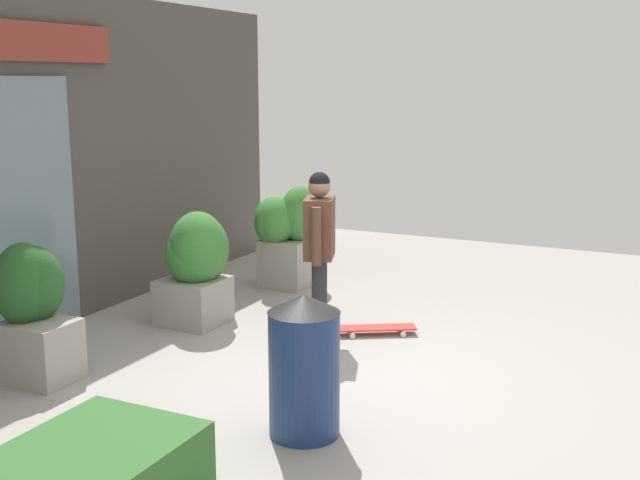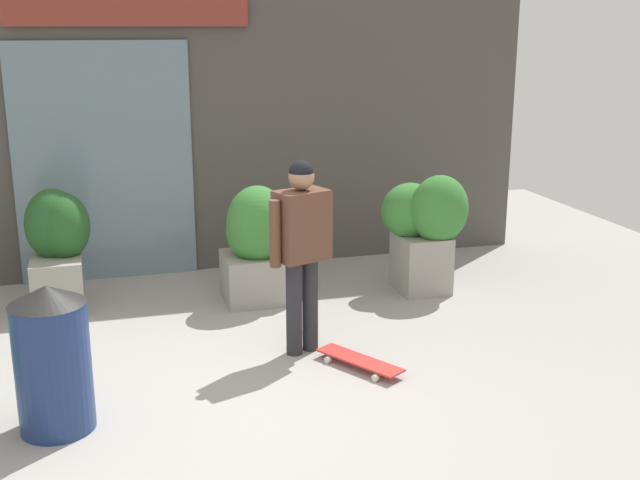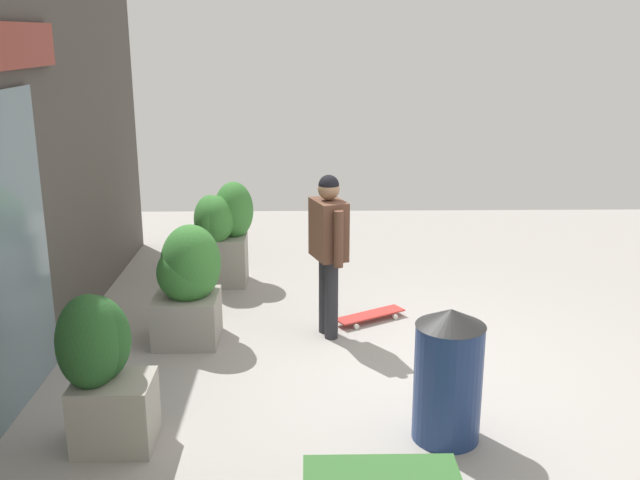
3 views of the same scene
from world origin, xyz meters
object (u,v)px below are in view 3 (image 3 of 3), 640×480
Objects in this scene: skateboard at (370,315)px; planter_box_mid at (99,362)px; skateboarder at (329,240)px; planter_box_right at (222,227)px; planter_box_left at (189,278)px; trash_bin at (448,374)px.

skateboard is 0.66× the size of planter_box_mid.
skateboard is (0.35, -0.44, -0.91)m from skateboarder.
skateboarder is 1.33× the size of planter_box_right.
trash_bin is (-1.81, -2.12, -0.12)m from planter_box_left.
planter_box_right is 3.99m from trash_bin.
planter_box_right is at bearing -7.90° from planter_box_mid.
planter_box_right is at bearing -4.54° from planter_box_left.
skateboarder is at bearing 22.87° from trash_bin.
skateboarder reaches higher than planter_box_left.
planter_box_right is (1.63, -0.13, 0.06)m from planter_box_left.
skateboarder is 2.11× the size of skateboard.
skateboard is 0.63× the size of planter_box_right.
planter_box_left reaches higher than trash_bin.
planter_box_right is at bearing 30.04° from trash_bin.
planter_box_left is at bearing 163.11° from skateboard.
planter_box_mid is 1.14× the size of trash_bin.
skateboarder reaches higher than trash_bin.
skateboard is at bearing -126.25° from planter_box_right.
planter_box_left is at bearing -10.84° from planter_box_mid.
trash_bin is (-3.45, -1.99, -0.19)m from planter_box_right.
planter_box_right reaches higher than planter_box_left.
planter_box_right reaches higher than planter_box_mid.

